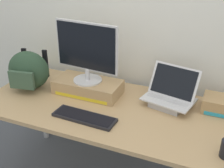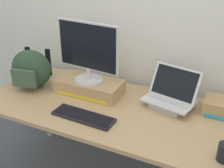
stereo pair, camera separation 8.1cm
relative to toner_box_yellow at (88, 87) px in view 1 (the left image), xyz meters
name	(u,v)px [view 1 (the left image)]	position (x,y,z in m)	size (l,w,h in m)	color
back_wall	(138,12)	(0.25, 0.38, 0.51)	(7.00, 0.10, 2.60)	silver
desk	(112,115)	(0.25, -0.12, -0.12)	(1.86, 0.81, 0.74)	tan
toner_box_yellow	(88,87)	(0.00, 0.00, 0.00)	(0.50, 0.25, 0.10)	tan
desktop_monitor	(86,52)	(0.00, 0.00, 0.28)	(0.50, 0.21, 0.45)	silver
open_laptop	(169,98)	(0.61, 0.06, 0.00)	(0.38, 0.30, 0.27)	#ADADB2
external_keyboard	(84,117)	(0.14, -0.33, -0.04)	(0.43, 0.15, 0.02)	black
messenger_backpack	(29,70)	(-0.46, -0.10, 0.10)	(0.36, 0.30, 0.30)	#28422D
plush_toy	(34,69)	(-0.59, 0.12, 0.00)	(0.10, 0.10, 0.10)	#56B256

